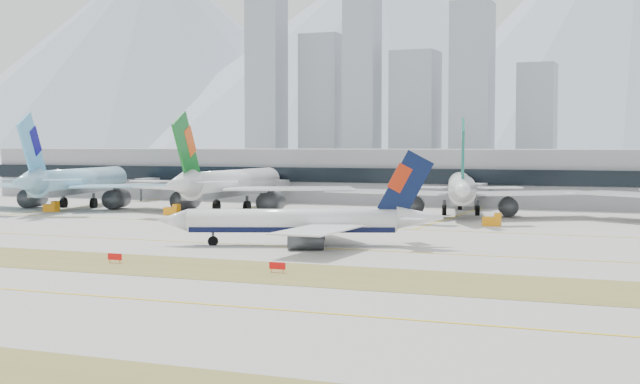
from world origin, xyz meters
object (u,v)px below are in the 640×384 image
at_px(taxiing_airliner, 303,222).
at_px(widebody_eva, 230,185).
at_px(terminal, 442,175).
at_px(widebody_cathay, 461,190).
at_px(widebody_korean, 76,183).

relative_size(taxiing_airliner, widebody_eva, 0.66).
distance_m(taxiing_airliner, terminal, 117.52).
bearing_deg(widebody_cathay, widebody_eva, 83.74).
relative_size(widebody_korean, terminal, 0.24).
relative_size(taxiing_airliner, terminal, 0.16).
relative_size(taxiing_airliner, widebody_korean, 0.67).
height_order(widebody_korean, widebody_eva, widebody_korean).
distance_m(widebody_korean, terminal, 100.69).
xyz_separation_m(widebody_cathay, terminal, (-16.49, 47.57, 1.64)).
relative_size(widebody_korean, widebody_cathay, 1.10).
distance_m(taxiing_airliner, widebody_korean, 104.62).
relative_size(widebody_eva, widebody_cathay, 1.11).
bearing_deg(widebody_eva, widebody_korean, 93.17).
height_order(widebody_korean, widebody_cathay, widebody_korean).
bearing_deg(taxiing_airliner, terminal, -107.79).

